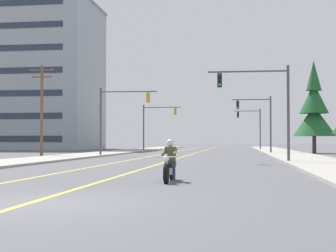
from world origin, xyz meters
TOP-DOWN VIEW (x-y plane):
  - ground_plane at (0.00, 0.00)m, footprint 400.00×400.00m
  - lane_stripe_center at (-0.25, 45.00)m, footprint 0.16×100.00m
  - lane_stripe_left at (-3.28, 45.00)m, footprint 0.16×100.00m
  - sidewalk_kerb_right at (9.45, 40.00)m, footprint 4.40×110.00m
  - sidewalk_kerb_left at (-9.45, 40.00)m, footprint 4.40×110.00m
  - motorcycle_with_rider at (2.08, 6.27)m, footprint 0.70×2.19m
  - traffic_signal_near_right at (6.13, 21.36)m, footprint 5.18×0.43m
  - traffic_signal_near_left at (-6.40, 32.95)m, footprint 5.19×0.63m
  - traffic_signal_mid_right at (6.80, 43.32)m, footprint 4.20×0.37m
  - traffic_signal_mid_left at (-6.56, 54.36)m, footprint 5.15×0.39m
  - traffic_signal_far_right at (6.72, 64.20)m, footprint 3.95×0.43m
  - utility_pole_left_near at (-13.19, 32.07)m, footprint 2.28×0.26m
  - conifer_tree_right_verge_far at (12.82, 45.46)m, footprint 4.67×4.67m
  - apartment_building_far_left_block at (-31.99, 65.43)m, footprint 27.45×16.10m

SIDE VIEW (x-z plane):
  - ground_plane at x=0.00m, z-range 0.00..0.00m
  - lane_stripe_center at x=-0.25m, z-range 0.00..0.01m
  - lane_stripe_left at x=-3.28m, z-range 0.00..0.01m
  - sidewalk_kerb_right at x=9.45m, z-range 0.00..0.14m
  - sidewalk_kerb_left at x=-9.45m, z-range 0.00..0.14m
  - motorcycle_with_rider at x=2.08m, z-range -0.14..1.32m
  - traffic_signal_far_right at x=6.72m, z-range 0.94..7.14m
  - traffic_signal_mid_right at x=6.80m, z-range 0.95..7.15m
  - traffic_signal_mid_left at x=-6.56m, z-range 1.01..7.21m
  - traffic_signal_near_right at x=6.13m, z-range 1.02..7.22m
  - traffic_signal_near_left at x=-6.40m, z-range 1.02..7.22m
  - utility_pole_left_near at x=-13.19m, z-range 0.35..8.60m
  - conifer_tree_right_verge_far at x=12.82m, z-range -0.43..9.86m
  - apartment_building_far_left_block at x=-31.99m, z-range 0.00..23.76m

